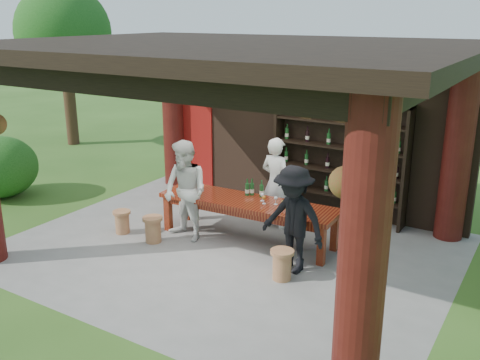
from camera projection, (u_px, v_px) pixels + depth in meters
The scene contains 15 objects.
ground at pixel (228, 249), 9.31m from camera, with size 90.00×90.00×0.00m, color #2D5119.
pavilion at pixel (240, 124), 9.03m from camera, with size 7.50×6.00×3.60m.
wine_shelf at pixel (339, 160), 10.44m from camera, with size 2.69×0.41×2.36m.
tasting_table at pixel (248, 207), 9.50m from camera, with size 3.32×1.00×0.75m.
stool_near_left at pixel (153, 229), 9.52m from camera, with size 0.36×0.36×0.47m.
stool_near_right at pixel (282, 264), 8.17m from camera, with size 0.37×0.37×0.48m.
stool_far_left at pixel (122, 221), 9.92m from camera, with size 0.33×0.33×0.43m.
host at pixel (276, 183), 10.06m from camera, with size 0.64×0.42×1.74m, color white.
guest_woman at pixel (185, 191), 9.48m from camera, with size 0.88×0.69×1.81m, color silver.
guest_man at pixel (293, 220), 8.28m from camera, with size 1.12×0.64×1.73m, color black.
table_bottles at pixel (254, 187), 9.68m from camera, with size 0.34×0.15×0.31m.
table_glasses at pixel (271, 200), 9.25m from camera, with size 0.56×0.22×0.15m.
napkin_basket at pixel (195, 188), 9.93m from camera, with size 0.26×0.18×0.14m, color #BF6672.
shrubs at pixel (324, 229), 8.74m from camera, with size 13.14×8.24×1.36m.
trees at pixel (463, 54), 7.61m from camera, with size 21.23×10.71×4.80m.
Camera 1 is at (4.64, -7.16, 3.91)m, focal length 40.00 mm.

